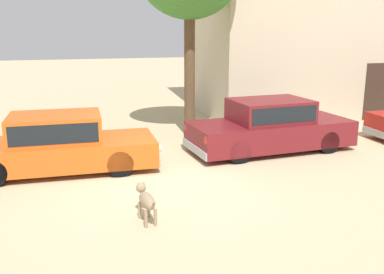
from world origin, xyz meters
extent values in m
plane|color=tan|center=(0.00, 0.00, 0.00)|extent=(80.00, 80.00, 0.00)
cube|color=#D15619|center=(-2.10, 1.29, 0.45)|extent=(4.59, 1.81, 0.60)
cube|color=#D15619|center=(-2.15, 1.29, 1.07)|extent=(2.12, 1.52, 0.64)
cube|color=black|center=(-2.15, 1.29, 1.08)|extent=(1.96, 1.54, 0.45)
cube|color=#999BA0|center=(0.15, 1.24, 0.26)|extent=(0.15, 1.69, 0.20)
sphere|color=silver|center=(0.20, 1.92, 0.59)|extent=(0.20, 0.20, 0.20)
sphere|color=silver|center=(0.17, 0.56, 0.59)|extent=(0.20, 0.20, 0.20)
cylinder|color=black|center=(-0.72, 2.02, 0.31)|extent=(0.62, 0.21, 0.62)
cylinder|color=black|center=(-0.75, 0.50, 0.31)|extent=(0.62, 0.21, 0.62)
cylinder|color=black|center=(-3.45, 2.08, 0.31)|extent=(0.62, 0.21, 0.62)
cube|color=maroon|center=(3.57, 1.57, 0.50)|extent=(4.64, 2.11, 0.69)
cube|color=maroon|center=(3.52, 1.57, 1.14)|extent=(2.19, 1.68, 0.61)
cube|color=black|center=(3.52, 1.57, 1.15)|extent=(2.02, 1.69, 0.42)
cube|color=#999BA0|center=(5.80, 1.74, 0.26)|extent=(0.25, 1.74, 0.20)
cube|color=#999BA0|center=(1.33, 1.40, 0.26)|extent=(0.25, 1.74, 0.20)
sphere|color=silver|center=(5.78, 2.45, 0.65)|extent=(0.20, 0.20, 0.20)
sphere|color=silver|center=(5.88, 1.04, 0.65)|extent=(0.20, 0.20, 0.20)
cube|color=red|center=(1.28, 2.17, 0.67)|extent=(0.05, 0.18, 0.18)
cube|color=red|center=(1.39, 0.64, 0.67)|extent=(0.05, 0.18, 0.18)
cylinder|color=black|center=(4.86, 2.46, 0.31)|extent=(0.63, 0.25, 0.61)
cylinder|color=black|center=(4.98, 0.89, 0.31)|extent=(0.63, 0.25, 0.61)
cylinder|color=black|center=(2.16, 2.26, 0.31)|extent=(0.63, 0.25, 0.61)
cylinder|color=black|center=(2.28, 0.69, 0.31)|extent=(0.63, 0.25, 0.61)
cube|color=#999BA0|center=(7.11, 1.34, 0.26)|extent=(0.13, 1.75, 0.20)
cube|color=red|center=(7.11, 2.11, 0.64)|extent=(0.04, 0.18, 0.18)
cube|color=#38281E|center=(9.22, 4.39, 1.05)|extent=(1.10, 0.02, 2.10)
cylinder|color=#997F60|center=(-0.69, -1.93, 0.16)|extent=(0.06, 0.06, 0.31)
cylinder|color=#997F60|center=(-0.52, -1.91, 0.16)|extent=(0.06, 0.06, 0.31)
cylinder|color=#997F60|center=(-0.64, -2.34, 0.16)|extent=(0.06, 0.06, 0.31)
cylinder|color=#997F60|center=(-0.47, -2.32, 0.16)|extent=(0.06, 0.06, 0.31)
ellipsoid|color=#997F60|center=(-0.58, -2.12, 0.40)|extent=(0.30, 0.65, 0.26)
sphere|color=#997F60|center=(-0.62, -1.74, 0.51)|extent=(0.18, 0.18, 0.18)
cone|color=#997F60|center=(-0.63, -1.65, 0.50)|extent=(0.11, 0.11, 0.10)
cone|color=#997F60|center=(-0.68, -1.75, 0.60)|extent=(0.07, 0.07, 0.08)
cone|color=#997F60|center=(-0.57, -1.74, 0.60)|extent=(0.07, 0.07, 0.08)
cylinder|color=#997F60|center=(-0.54, -2.51, 0.48)|extent=(0.07, 0.18, 0.20)
cylinder|color=brown|center=(1.90, 4.03, 1.96)|extent=(0.34, 0.34, 3.91)
camera|label=1|loc=(-1.78, -9.28, 3.38)|focal=41.03mm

